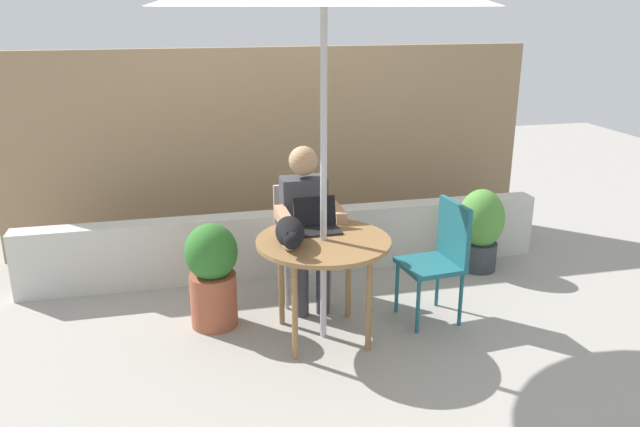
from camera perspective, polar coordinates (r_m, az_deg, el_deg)
ground_plane at (r=4.55m, az=0.30°, el=-10.91°), size 14.00×14.00×0.00m
fence_back at (r=6.04m, az=-4.10°, el=5.88°), size 4.95×0.08×1.85m
planter_wall_low at (r=5.46m, az=-2.56°, el=-2.59°), size 4.46×0.20×0.55m
patio_table at (r=4.27m, az=0.31°, el=-3.22°), size 0.91×0.91×0.72m
chair_occupied at (r=4.98m, az=-1.67°, el=-1.69°), size 0.40×0.40×0.88m
chair_empty at (r=4.67m, az=10.79°, el=-3.42°), size 0.44×0.44×0.88m
person_seated at (r=4.78m, az=-1.30°, el=-0.40°), size 0.48×0.48×1.22m
laptop at (r=4.42m, az=-0.30°, el=-0.62°), size 0.31×0.26×0.21m
cat at (r=4.12m, az=-2.68°, el=-1.79°), size 0.24×0.65×0.17m
potted_plant_near_fence at (r=4.59m, az=-9.63°, el=-5.28°), size 0.37×0.37×0.77m
potted_plant_by_chair at (r=5.65m, az=14.19°, el=-1.19°), size 0.40×0.40×0.72m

